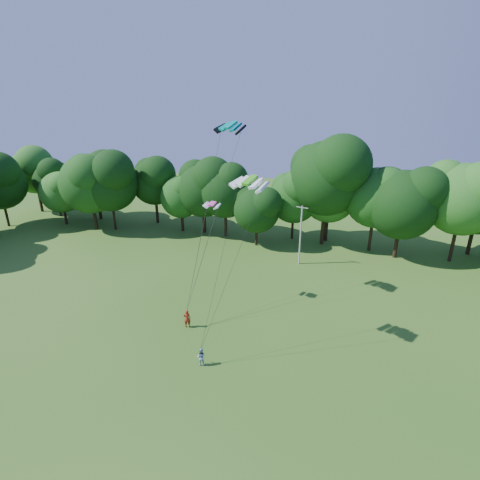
# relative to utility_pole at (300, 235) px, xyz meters

# --- Properties ---
(ground) EXTENTS (160.00, 160.00, 0.00)m
(ground) POSITION_rel_utility_pole_xyz_m (-3.84, -29.02, -3.99)
(ground) COLOR #2F5B18
(ground) RESTS_ON ground
(utility_pole) EXTENTS (1.51, 0.51, 7.73)m
(utility_pole) POSITION_rel_utility_pole_xyz_m (0.00, 0.00, 0.00)
(utility_pole) COLOR #AEAFA6
(utility_pole) RESTS_ON ground
(kite_flyer_left) EXTENTS (0.76, 0.61, 1.82)m
(kite_flyer_left) POSITION_rel_utility_pole_xyz_m (-8.02, -17.06, -3.08)
(kite_flyer_left) COLOR #A02714
(kite_flyer_left) RESTS_ON ground
(kite_flyer_right) EXTENTS (0.84, 0.70, 1.53)m
(kite_flyer_right) POSITION_rel_utility_pole_xyz_m (-4.82, -21.58, -3.22)
(kite_flyer_right) COLOR #93B1CC
(kite_flyer_right) RESTS_ON ground
(kite_teal) EXTENTS (3.40, 2.52, 0.74)m
(kite_teal) POSITION_rel_utility_pole_xyz_m (-6.09, -9.28, 13.70)
(kite_teal) COLOR #04877F
(kite_teal) RESTS_ON ground
(kite_green) EXTENTS (3.30, 2.47, 0.65)m
(kite_green) POSITION_rel_utility_pole_xyz_m (-2.06, -17.24, 10.34)
(kite_green) COLOR green
(kite_green) RESTS_ON ground
(kite_pink) EXTENTS (1.82, 1.08, 0.34)m
(kite_pink) POSITION_rel_utility_pole_xyz_m (-7.41, -11.33, 6.49)
(kite_pink) COLOR #F844B1
(kite_pink) RESTS_ON ground
(tree_back_west) EXTENTS (10.11, 10.11, 14.71)m
(tree_back_west) POSITION_rel_utility_pole_xyz_m (-33.34, 4.08, 5.20)
(tree_back_west) COLOR #3A2717
(tree_back_west) RESTS_ON ground
(tree_back_center) EXTENTS (11.29, 11.29, 16.42)m
(tree_back_center) POSITION_rel_utility_pole_xyz_m (2.20, 7.91, 6.27)
(tree_back_center) COLOR #321D13
(tree_back_center) RESTS_ON ground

